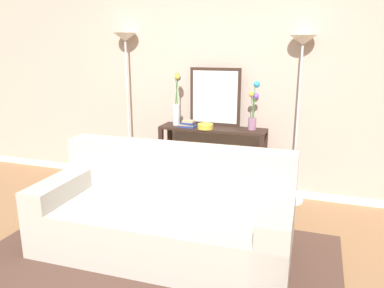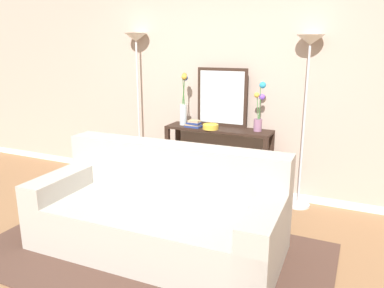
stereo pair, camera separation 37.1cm
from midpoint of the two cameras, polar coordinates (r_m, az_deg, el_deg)
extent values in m
cube|color=#936B47|center=(3.26, -10.87, -18.28)|extent=(16.00, 16.00, 0.02)
cube|color=white|center=(4.87, 0.69, -5.81)|extent=(12.00, 0.15, 0.09)
cube|color=#B29E8E|center=(4.57, 0.74, 11.88)|extent=(12.00, 0.14, 2.87)
cube|color=#51382D|center=(3.38, -8.29, -16.58)|extent=(2.98, 1.69, 0.01)
cube|color=#ADA89E|center=(3.35, -7.63, -12.79)|extent=(2.19, 1.04, 0.42)
cube|color=#ADA89E|center=(3.49, -5.36, -3.77)|extent=(2.17, 0.31, 0.46)
cube|color=#ADA89E|center=(3.80, -21.13, -8.81)|extent=(0.26, 0.99, 0.60)
cube|color=#ADA89E|center=(3.07, 9.36, -13.76)|extent=(0.26, 0.99, 0.60)
cube|color=black|center=(4.33, 0.72, 2.32)|extent=(1.24, 0.33, 0.03)
cube|color=black|center=(4.52, 0.69, -6.09)|extent=(1.14, 0.28, 0.01)
cube|color=black|center=(4.53, -7.03, -2.71)|extent=(0.05, 0.05, 0.81)
cube|color=black|center=(4.17, 7.92, -4.29)|extent=(0.05, 0.05, 0.81)
cube|color=black|center=(4.77, -5.59, -1.77)|extent=(0.05, 0.05, 0.81)
cube|color=black|center=(4.43, 8.62, -3.18)|extent=(0.05, 0.05, 0.81)
cylinder|color=silver|center=(5.12, -11.33, -5.47)|extent=(0.26, 0.26, 0.02)
cylinder|color=silver|center=(4.89, -11.86, 4.55)|extent=(0.02, 0.02, 1.79)
cone|color=silver|center=(4.81, -12.46, 15.67)|extent=(0.28, 0.28, 0.10)
cylinder|color=silver|center=(4.50, 12.67, -8.43)|extent=(0.26, 0.26, 0.02)
cylinder|color=silver|center=(4.24, 13.33, 2.62)|extent=(0.02, 0.02, 1.74)
cone|color=silver|center=(4.15, 14.10, 15.15)|extent=(0.28, 0.28, 0.10)
cube|color=black|center=(4.40, 1.11, 7.17)|extent=(0.61, 0.02, 0.68)
cube|color=silver|center=(4.39, 1.07, 7.16)|extent=(0.54, 0.01, 0.61)
cylinder|color=silver|center=(4.46, -4.81, 4.44)|extent=(0.09, 0.09, 0.25)
cylinder|color=#3D7538|center=(4.41, -4.81, 8.07)|extent=(0.02, 0.03, 0.32)
sphere|color=gold|center=(4.37, -4.71, 10.16)|extent=(0.07, 0.07, 0.07)
cylinder|color=#3D7538|center=(4.43, -4.81, 8.20)|extent=(0.05, 0.01, 0.34)
sphere|color=#C27229|center=(4.43, -4.72, 10.41)|extent=(0.06, 0.06, 0.06)
cylinder|color=#3D7538|center=(4.42, -4.76, 8.00)|extent=(0.03, 0.02, 0.31)
sphere|color=blue|center=(4.42, -4.59, 10.02)|extent=(0.07, 0.07, 0.07)
cylinder|color=gray|center=(4.23, 6.70, 3.07)|extent=(0.09, 0.09, 0.14)
cylinder|color=#3D7538|center=(4.20, 6.95, 5.61)|extent=(0.03, 0.03, 0.24)
sphere|color=#7649D5|center=(4.19, 7.26, 7.26)|extent=(0.07, 0.07, 0.07)
cylinder|color=#3D7538|center=(4.19, 6.65, 5.75)|extent=(0.04, 0.03, 0.27)
sphere|color=gold|center=(4.15, 6.50, 7.55)|extent=(0.06, 0.06, 0.06)
cylinder|color=#3D7538|center=(4.19, 7.00, 6.47)|extent=(0.01, 0.04, 0.37)
sphere|color=#2892C0|center=(4.16, 7.36, 9.01)|extent=(0.07, 0.07, 0.07)
cylinder|color=gold|center=(4.25, -0.44, 2.63)|extent=(0.18, 0.18, 0.05)
torus|color=gold|center=(4.25, -0.44, 3.01)|extent=(0.18, 0.18, 0.01)
cube|color=navy|center=(4.35, -3.09, 2.70)|extent=(0.20, 0.14, 0.02)
cube|color=tan|center=(4.35, -3.20, 2.94)|extent=(0.17, 0.12, 0.02)
cube|color=navy|center=(4.33, -3.09, 3.14)|extent=(0.15, 0.11, 0.02)
cube|color=tan|center=(4.33, -3.01, 3.46)|extent=(0.14, 0.10, 0.03)
cube|color=maroon|center=(4.72, -4.97, -6.35)|extent=(0.04, 0.16, 0.12)
cube|color=tan|center=(4.70, -4.56, -6.48)|extent=(0.02, 0.16, 0.11)
cube|color=#B77F33|center=(4.68, -4.06, -6.45)|extent=(0.06, 0.16, 0.13)
cube|color=#236033|center=(4.66, -3.41, -6.54)|extent=(0.05, 0.16, 0.13)
cube|color=gold|center=(4.65, -2.75, -6.72)|extent=(0.06, 0.14, 0.11)
cube|color=#2D2D33|center=(4.63, -2.09, -6.85)|extent=(0.05, 0.15, 0.10)
cube|color=#1E7075|center=(4.61, -1.53, -6.93)|extent=(0.04, 0.15, 0.10)
cube|color=slate|center=(4.60, -1.12, -6.99)|extent=(0.03, 0.14, 0.10)
cube|color=silver|center=(4.59, -0.60, -7.04)|extent=(0.05, 0.14, 0.10)
camera|label=1|loc=(0.19, -92.86, -0.75)|focal=34.92mm
camera|label=2|loc=(0.19, 87.14, 0.75)|focal=34.92mm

